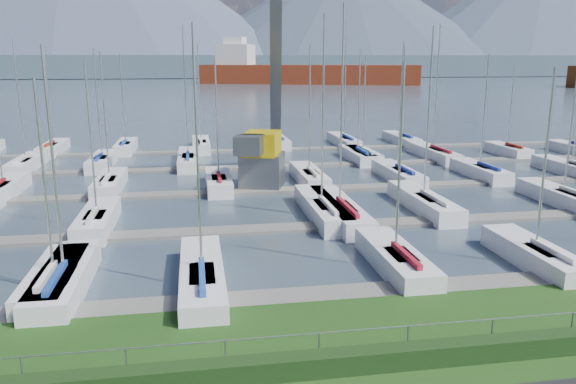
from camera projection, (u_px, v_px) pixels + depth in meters
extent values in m
cube|color=#3D4B59|center=(202.00, 81.00, 267.97)|extent=(800.00, 540.00, 0.20)
cube|color=#1B3413|center=(352.00, 361.00, 17.89)|extent=(80.00, 0.70, 0.70)
cylinder|color=gray|center=(349.00, 331.00, 18.08)|extent=(80.00, 0.04, 0.04)
cube|color=#465966|center=(200.00, 66.00, 333.68)|extent=(900.00, 80.00, 12.00)
cone|color=#3E495A|center=(345.00, 14.00, 419.75)|extent=(300.00, 300.00, 85.00)
cone|color=#485469|center=(545.00, 8.00, 454.97)|extent=(320.00, 320.00, 100.00)
cube|color=slate|center=(311.00, 296.00, 24.17)|extent=(90.00, 1.60, 0.25)
cube|color=gray|center=(277.00, 229.00, 33.77)|extent=(90.00, 1.60, 0.25)
cube|color=slate|center=(258.00, 191.00, 43.36)|extent=(90.00, 1.60, 0.25)
cube|color=gray|center=(246.00, 167.00, 52.96)|extent=(90.00, 1.60, 0.25)
cube|color=slate|center=(238.00, 151.00, 62.56)|extent=(90.00, 1.60, 0.25)
cube|color=#5A5D62|center=(262.00, 170.00, 44.53)|extent=(4.02, 4.02, 2.60)
cube|color=gold|center=(262.00, 143.00, 44.05)|extent=(3.51, 4.03, 1.80)
cube|color=#505257|center=(276.00, 28.00, 46.58)|extent=(2.47, 11.25, 19.89)
cube|color=#525559|center=(249.00, 145.00, 41.89)|extent=(2.57, 2.70, 1.40)
cube|color=maroon|center=(309.00, 77.00, 235.49)|extent=(91.69, 49.18, 10.00)
cube|color=silver|center=(236.00, 59.00, 239.82)|extent=(18.05, 18.05, 12.00)
cube|color=silver|center=(235.00, 42.00, 238.21)|extent=(10.32, 10.32, 4.00)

